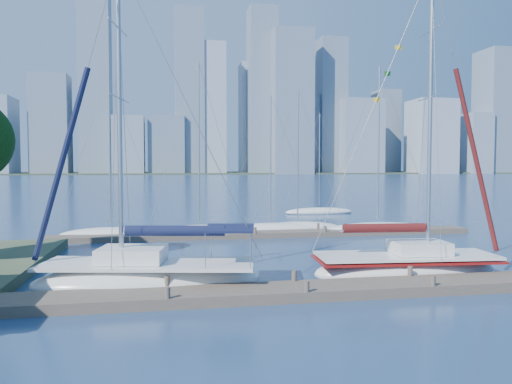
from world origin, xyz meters
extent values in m
plane|color=navy|center=(0.00, 0.00, 0.00)|extent=(700.00, 700.00, 0.00)
cube|color=#4A4136|center=(0.00, 0.00, 0.20)|extent=(26.00, 2.00, 0.40)
cube|color=#4A4136|center=(2.00, 16.00, 0.18)|extent=(30.00, 1.80, 0.36)
cube|color=#38472D|center=(0.00, 320.00, 0.00)|extent=(800.00, 100.00, 1.50)
ellipsoid|color=silver|center=(-5.75, 2.27, 0.27)|extent=(9.61, 4.67, 1.62)
cube|color=silver|center=(-5.75, 2.27, 1.02)|extent=(8.90, 4.31, 0.13)
cube|color=silver|center=(-6.39, 2.39, 1.40)|extent=(2.90, 2.41, 0.59)
cylinder|color=silver|center=(-6.81, 2.47, 7.09)|extent=(0.19, 0.19, 12.03)
cylinder|color=silver|center=(-4.67, 2.06, 2.26)|extent=(4.31, 0.91, 0.11)
cylinder|color=#101535|center=(-4.67, 2.06, 2.37)|extent=(4.03, 1.17, 0.43)
cube|color=#101535|center=(-2.50, 1.66, 2.48)|extent=(2.38, 2.88, 0.09)
ellipsoid|color=silver|center=(5.62, 2.48, 0.25)|extent=(8.80, 3.49, 1.51)
cube|color=silver|center=(5.62, 2.48, 0.96)|extent=(8.15, 3.22, 0.12)
cube|color=silver|center=(6.22, 2.43, 1.31)|extent=(2.55, 2.02, 0.55)
cylinder|color=silver|center=(6.62, 2.40, 7.40)|extent=(0.18, 0.18, 12.79)
cylinder|color=silver|center=(4.59, 2.56, 2.11)|extent=(4.07, 0.42, 0.10)
cylinder|color=#3E0D0F|center=(4.59, 2.56, 2.21)|extent=(3.77, 0.70, 0.40)
cube|color=maroon|center=(5.62, 2.48, 0.79)|extent=(8.34, 3.34, 0.10)
ellipsoid|color=silver|center=(-8.79, 17.56, 0.19)|extent=(7.21, 2.75, 1.06)
cylinder|color=silver|center=(-8.79, 17.56, 6.20)|extent=(0.12, 0.12, 10.47)
ellipsoid|color=silver|center=(-2.65, 17.51, 0.20)|extent=(7.53, 3.85, 1.11)
cylinder|color=silver|center=(-2.65, 17.51, 6.65)|extent=(0.12, 0.12, 11.28)
ellipsoid|color=silver|center=(2.74, 18.33, 0.19)|extent=(7.62, 2.50, 1.03)
cylinder|color=silver|center=(2.74, 18.33, 5.60)|extent=(0.11, 0.11, 9.33)
ellipsoid|color=silver|center=(4.98, 18.80, 0.19)|extent=(7.11, 3.97, 1.03)
cylinder|color=silver|center=(4.98, 18.80, 5.84)|extent=(0.11, 0.11, 9.81)
ellipsoid|color=silver|center=(10.61, 16.70, 0.21)|extent=(8.54, 4.78, 1.14)
cylinder|color=silver|center=(10.61, 16.70, 6.67)|extent=(0.12, 0.12, 11.28)
ellipsoid|color=silver|center=(10.77, 31.66, 0.17)|extent=(7.41, 4.65, 0.96)
cylinder|color=silver|center=(10.77, 31.66, 5.66)|extent=(0.10, 0.10, 9.57)
cube|color=slate|center=(-69.73, 287.50, 28.66)|extent=(21.00, 17.63, 57.31)
cube|color=#909DAD|center=(-47.55, 309.43, 16.33)|extent=(15.04, 17.61, 32.65)
cube|color=slate|center=(-25.94, 284.92, 17.00)|extent=(18.10, 19.81, 34.01)
cube|color=slate|center=(-4.22, 286.68, 17.36)|extent=(21.33, 16.86, 34.72)
cube|color=#909DAD|center=(21.35, 289.48, 39.88)|extent=(20.70, 14.99, 79.75)
cube|color=slate|center=(51.90, 304.67, 35.60)|extent=(16.96, 17.46, 71.20)
cube|color=slate|center=(70.99, 278.50, 43.45)|extent=(24.03, 18.95, 86.91)
cube|color=#909DAD|center=(91.42, 294.72, 25.07)|extent=(15.26, 17.11, 50.13)
cube|color=slate|center=(115.77, 279.60, 23.27)|extent=(25.73, 18.80, 46.55)
cube|color=slate|center=(147.05, 309.52, 28.65)|extent=(14.94, 17.52, 57.29)
cube|color=#909DAD|center=(164.09, 278.94, 23.62)|extent=(25.71, 23.94, 47.23)
cube|color=slate|center=(194.50, 279.05, 19.55)|extent=(15.30, 21.38, 39.10)
cube|color=slate|center=(213.93, 282.23, 40.76)|extent=(23.75, 23.60, 81.51)
cube|color=slate|center=(-45.00, 290.00, 59.92)|extent=(17.76, 18.00, 119.84)
cube|color=slate|center=(10.00, 290.00, 49.64)|extent=(17.15, 18.00, 99.28)
cube|color=slate|center=(55.00, 290.00, 51.19)|extent=(17.06, 18.00, 102.38)
cube|color=slate|center=(100.00, 290.00, 42.77)|extent=(16.91, 18.00, 85.54)
camera|label=1|loc=(-5.04, -18.22, 4.99)|focal=35.00mm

